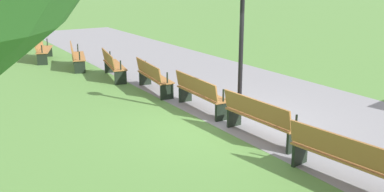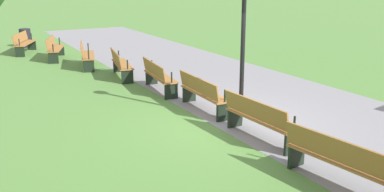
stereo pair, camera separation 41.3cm
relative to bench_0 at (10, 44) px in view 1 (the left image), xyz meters
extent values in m
plane|color=#54843D|center=(12.08, 2.68, -0.48)|extent=(120.00, 120.00, 0.00)
cube|color=gray|center=(12.08, 4.74, -0.48)|extent=(39.11, 5.00, 0.01)
cube|color=#996633|center=(0.03, 0.06, -0.03)|extent=(1.93, 1.20, 0.04)
cube|color=#996633|center=(-0.05, -0.12, 0.21)|extent=(1.79, 0.89, 0.40)
cube|color=black|center=(-0.79, 0.44, -0.26)|extent=(0.21, 0.37, 0.43)
cylinder|color=black|center=(-0.78, 0.46, 0.13)|extent=(0.06, 0.06, 0.30)
cube|color=black|center=(0.85, -0.31, -0.26)|extent=(0.21, 0.37, 0.43)
cylinder|color=black|center=(0.86, -0.29, 0.13)|extent=(0.06, 0.06, 0.30)
cube|color=#996633|center=(2.12, 0.92, -0.03)|extent=(1.96, 1.07, 0.04)
cube|color=#996633|center=(2.05, 0.73, 0.21)|extent=(1.84, 0.76, 0.40)
cube|color=black|center=(1.27, 1.23, -0.26)|extent=(0.18, 0.37, 0.43)
cylinder|color=black|center=(1.28, 1.25, 0.13)|extent=(0.06, 0.06, 0.30)
cube|color=black|center=(2.97, 0.61, -0.26)|extent=(0.18, 0.37, 0.43)
cylinder|color=black|center=(2.97, 0.63, 0.13)|extent=(0.06, 0.06, 0.30)
cube|color=#996633|center=(4.27, 1.61, -0.03)|extent=(1.97, 0.94, 0.04)
cube|color=#996633|center=(4.22, 1.42, 0.21)|extent=(1.88, 0.62, 0.40)
cube|color=black|center=(3.40, 1.85, -0.26)|extent=(0.16, 0.38, 0.43)
cylinder|color=black|center=(3.41, 1.87, 0.13)|extent=(0.05, 0.05, 0.30)
cube|color=black|center=(5.14, 1.37, -0.26)|extent=(0.16, 0.38, 0.43)
cylinder|color=black|center=(5.14, 1.39, 0.13)|extent=(0.05, 0.05, 0.30)
cube|color=#996633|center=(6.47, 2.13, -0.03)|extent=(1.97, 0.80, 0.04)
cube|color=#996633|center=(6.43, 1.94, 0.21)|extent=(1.91, 0.47, 0.40)
cube|color=black|center=(5.58, 2.31, -0.26)|extent=(0.13, 0.38, 0.43)
cylinder|color=black|center=(5.59, 2.33, 0.13)|extent=(0.05, 0.05, 0.30)
cube|color=black|center=(7.35, 1.96, -0.26)|extent=(0.13, 0.38, 0.43)
cylinder|color=black|center=(7.35, 1.98, 0.13)|extent=(0.05, 0.05, 0.30)
cube|color=#996633|center=(8.70, 2.48, -0.03)|extent=(1.96, 0.66, 0.04)
cube|color=#996633|center=(8.67, 2.28, 0.21)|extent=(1.92, 0.33, 0.40)
cube|color=black|center=(7.80, 2.59, -0.26)|extent=(0.10, 0.38, 0.43)
cylinder|color=black|center=(7.81, 2.61, 0.13)|extent=(0.05, 0.05, 0.30)
cube|color=black|center=(9.59, 2.38, -0.26)|extent=(0.10, 0.38, 0.43)
cylinder|color=black|center=(9.60, 2.40, 0.13)|extent=(0.05, 0.05, 0.30)
cube|color=#996633|center=(10.95, 2.66, -0.03)|extent=(1.94, 0.51, 0.04)
cube|color=#996633|center=(10.94, 2.46, 0.21)|extent=(1.93, 0.18, 0.40)
cube|color=black|center=(10.05, 2.69, -0.26)|extent=(0.07, 0.38, 0.43)
cylinder|color=black|center=(10.05, 2.71, 0.13)|extent=(0.05, 0.05, 0.30)
cube|color=black|center=(11.85, 2.62, -0.26)|extent=(0.07, 0.38, 0.43)
cylinder|color=black|center=(11.85, 2.64, 0.13)|extent=(0.05, 0.05, 0.30)
cube|color=#996633|center=(13.21, 2.66, -0.03)|extent=(1.94, 0.51, 0.04)
cube|color=#996633|center=(13.22, 2.46, 0.21)|extent=(1.93, 0.18, 0.40)
cube|color=black|center=(12.31, 2.62, -0.26)|extent=(0.07, 0.38, 0.43)
cylinder|color=black|center=(12.31, 2.64, 0.13)|extent=(0.05, 0.05, 0.30)
cube|color=black|center=(14.11, 2.69, -0.26)|extent=(0.07, 0.38, 0.43)
cylinder|color=black|center=(14.11, 2.71, 0.13)|extent=(0.05, 0.05, 0.30)
cube|color=#996633|center=(15.46, 2.48, -0.03)|extent=(1.96, 0.66, 0.04)
cube|color=#996633|center=(15.48, 2.28, 0.21)|extent=(1.92, 0.33, 0.40)
cube|color=black|center=(14.56, 2.38, -0.26)|extent=(0.10, 0.38, 0.43)
cylinder|color=black|center=(14.56, 2.40, 0.13)|extent=(0.05, 0.05, 0.30)
cylinder|color=black|center=(12.08, 2.94, 1.24)|extent=(0.10, 0.10, 3.44)
cylinder|color=black|center=(-1.75, 0.33, -0.04)|extent=(0.52, 0.52, 0.87)
camera|label=1|loc=(19.59, -3.03, 2.81)|focal=40.17mm
camera|label=2|loc=(19.80, -2.67, 2.81)|focal=40.17mm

